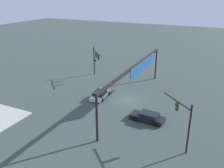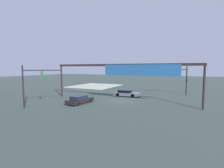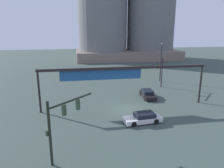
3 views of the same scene
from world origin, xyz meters
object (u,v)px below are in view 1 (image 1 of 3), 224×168
Objects in this scene: traffic_signal_near_corner at (183,117)px; sedan_car_approaching at (148,117)px; sedan_car_waiting_far at (100,94)px; traffic_signal_opposite_side at (96,58)px.

traffic_signal_near_corner is 7.12m from sedan_car_approaching.
sedan_car_waiting_far is (-3.80, -9.19, 0.00)m from sedan_car_approaching.
sedan_car_approaching is at bearing -118.19° from sedan_car_waiting_far.
traffic_signal_near_corner is at bearing -124.60° from sedan_car_waiting_far.
sedan_car_approaching is 9.95m from sedan_car_waiting_far.
traffic_signal_opposite_side is 1.22× the size of sedan_car_approaching.
sedan_car_waiting_far is at bearing 14.48° from traffic_signal_near_corner.
traffic_signal_near_corner is 16.47m from sedan_car_waiting_far.
sedan_car_waiting_far is (-7.81, -14.16, -3.17)m from traffic_signal_near_corner.
traffic_signal_opposite_side reaches higher than sedan_car_approaching.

